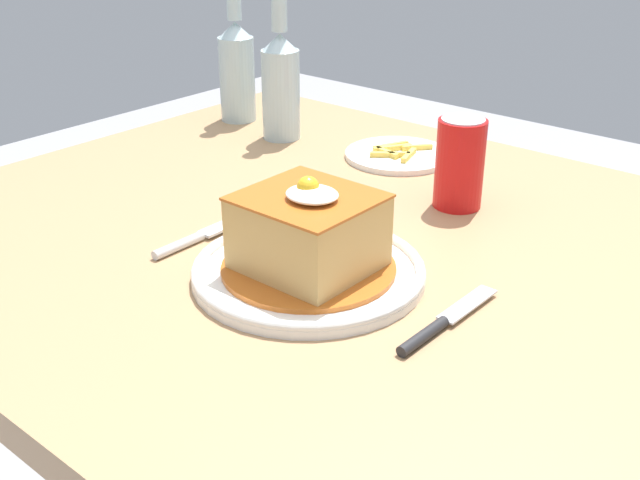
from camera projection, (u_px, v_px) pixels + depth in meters
The scene contains 9 objects.
dining_table at pixel (415, 341), 0.96m from camera, with size 1.37×0.93×0.77m.
main_plate at pixel (309, 270), 0.89m from camera, with size 0.27×0.27×0.02m.
sandwich_meal at pixel (308, 235), 0.87m from camera, with size 0.20×0.20×0.11m.
fork at pixel (192, 240), 0.97m from camera, with size 0.02×0.14×0.01m.
knife at pixel (437, 327), 0.79m from camera, with size 0.02×0.17×0.01m.
soda_can at pixel (460, 163), 1.05m from camera, with size 0.07×0.07×0.12m.
beer_bottle_clear at pixel (281, 80), 1.31m from camera, with size 0.06×0.06×0.27m.
beer_bottle_clear_far at pixel (237, 66), 1.40m from camera, with size 0.06×0.06×0.27m.
side_plate_fries at pixel (398, 155), 1.25m from camera, with size 0.17×0.17×0.02m.
Camera 1 is at (0.44, -0.70, 1.20)m, focal length 44.00 mm.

